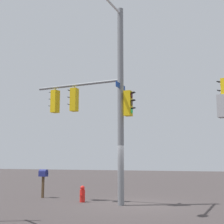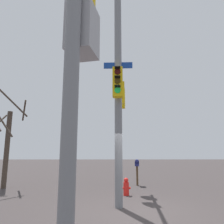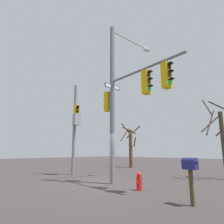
% 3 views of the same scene
% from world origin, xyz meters
% --- Properties ---
extents(ground_plane, '(80.00, 80.00, 0.00)m').
position_xyz_m(ground_plane, '(0.00, 0.00, 0.00)').
color(ground_plane, '#3B3434').
extents(main_signal_pole_assembly, '(3.99, 5.08, 8.78)m').
position_xyz_m(main_signal_pole_assembly, '(-0.52, 1.20, 4.77)').
color(main_signal_pole_assembly, slate).
rests_on(main_signal_pole_assembly, ground).
extents(fire_hydrant, '(0.38, 0.24, 0.73)m').
position_xyz_m(fire_hydrant, '(-0.03, 2.45, 0.34)').
color(fire_hydrant, red).
rests_on(fire_hydrant, ground).
extents(mailbox, '(0.30, 0.47, 1.41)m').
position_xyz_m(mailbox, '(0.78, 5.01, 1.11)').
color(mailbox, '#4C3823').
rests_on(mailbox, ground).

